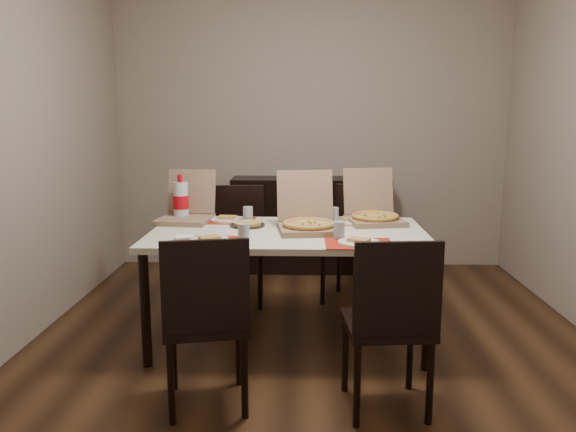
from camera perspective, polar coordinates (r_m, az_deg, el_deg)
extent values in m
cube|color=#402613|center=(3.85, 2.55, -12.86)|extent=(3.80, 4.00, 0.02)
cube|color=gray|center=(5.55, 2.34, 8.24)|extent=(3.80, 0.02, 2.60)
cube|color=gray|center=(4.00, -26.02, 6.32)|extent=(0.02, 4.00, 2.60)
cube|color=black|center=(5.42, 2.30, -0.86)|extent=(1.50, 0.40, 0.90)
cube|color=beige|center=(3.69, 0.00, -1.83)|extent=(1.80, 1.00, 0.04)
cylinder|color=black|center=(3.50, -14.29, -9.25)|extent=(0.06, 0.06, 0.71)
cylinder|color=black|center=(3.45, 14.08, -9.54)|extent=(0.06, 0.06, 0.71)
cylinder|color=black|center=(4.31, -11.11, -5.36)|extent=(0.06, 0.06, 0.71)
cylinder|color=black|center=(4.27, 11.57, -5.52)|extent=(0.06, 0.06, 0.71)
cube|color=black|center=(2.98, -8.33, -10.63)|extent=(0.49, 0.49, 0.04)
cube|color=black|center=(2.72, -8.37, -7.14)|extent=(0.42, 0.11, 0.46)
cylinder|color=black|center=(2.91, -11.80, -16.32)|extent=(0.04, 0.04, 0.43)
cylinder|color=black|center=(2.92, -4.43, -16.07)|extent=(0.04, 0.04, 0.43)
cylinder|color=black|center=(3.24, -11.57, -13.46)|extent=(0.04, 0.04, 0.43)
cylinder|color=black|center=(3.24, -5.02, -13.25)|extent=(0.04, 0.04, 0.43)
cube|color=black|center=(2.96, 9.99, -10.83)|extent=(0.45, 0.45, 0.04)
cube|color=black|center=(2.70, 11.09, -7.33)|extent=(0.42, 0.07, 0.46)
cylinder|color=black|center=(2.86, 7.03, -16.70)|extent=(0.04, 0.04, 0.43)
cylinder|color=black|center=(2.94, 14.23, -16.15)|extent=(0.04, 0.04, 0.43)
cylinder|color=black|center=(3.18, 5.84, -13.76)|extent=(0.04, 0.04, 0.43)
cylinder|color=black|center=(3.25, 12.29, -13.37)|extent=(0.04, 0.04, 0.43)
cube|color=black|center=(4.51, -5.15, -3.25)|extent=(0.45, 0.45, 0.04)
cube|color=black|center=(4.64, -5.08, 0.31)|extent=(0.42, 0.06, 0.46)
cylinder|color=black|center=(4.74, -2.80, -5.48)|extent=(0.04, 0.04, 0.43)
cylinder|color=black|center=(4.75, -7.16, -5.49)|extent=(0.04, 0.04, 0.43)
cylinder|color=black|center=(4.39, -2.86, -6.77)|extent=(0.04, 0.04, 0.43)
cylinder|color=black|center=(4.41, -7.57, -6.77)|extent=(0.04, 0.04, 0.43)
cube|color=black|center=(4.54, 6.55, -3.18)|extent=(0.55, 0.55, 0.04)
cube|color=black|center=(4.66, 7.39, 0.31)|extent=(0.40, 0.20, 0.46)
cylinder|color=black|center=(4.71, 9.30, -5.70)|extent=(0.04, 0.04, 0.43)
cylinder|color=black|center=(4.82, 5.17, -5.23)|extent=(0.04, 0.04, 0.43)
cylinder|color=black|center=(4.38, 7.95, -6.91)|extent=(0.04, 0.04, 0.43)
cylinder|color=black|center=(4.50, 3.55, -6.37)|extent=(0.04, 0.04, 0.43)
cube|color=#AB1C0B|center=(3.42, -7.95, -2.56)|extent=(0.40, 0.30, 0.00)
cylinder|color=white|center=(3.41, -7.95, -2.43)|extent=(0.23, 0.23, 0.01)
cube|color=#D0C568|center=(3.41, -7.96, -2.18)|extent=(0.15, 0.14, 0.02)
cylinder|color=#95979F|center=(3.38, -4.52, -1.71)|extent=(0.07, 0.07, 0.11)
cube|color=#B2B2B7|center=(3.43, -10.38, -2.58)|extent=(0.20, 0.04, 0.00)
cube|color=white|center=(3.48, -10.44, -2.18)|extent=(0.13, 0.13, 0.02)
cube|color=#AB1C0B|center=(3.35, 7.21, -2.79)|extent=(0.40, 0.30, 0.00)
cylinder|color=white|center=(3.35, 7.21, -2.66)|extent=(0.25, 0.25, 0.01)
cube|color=#D0C568|center=(3.35, 7.22, -2.41)|extent=(0.15, 0.13, 0.02)
cylinder|color=#95979F|center=(3.44, 5.21, -1.50)|extent=(0.07, 0.07, 0.11)
cube|color=#B2B2B7|center=(3.37, 9.99, -2.80)|extent=(0.20, 0.04, 0.00)
cube|color=#AB1C0B|center=(4.06, -6.21, -0.44)|extent=(0.40, 0.30, 0.00)
cylinder|color=white|center=(4.06, -6.22, -0.33)|extent=(0.25, 0.25, 0.01)
cube|color=#D0C568|center=(4.05, -6.22, -0.12)|extent=(0.13, 0.10, 0.02)
cylinder|color=#95979F|center=(3.98, -4.09, 0.16)|extent=(0.07, 0.07, 0.11)
cube|color=#B2B2B7|center=(4.06, -8.77, -0.49)|extent=(0.20, 0.04, 0.00)
cube|color=white|center=(4.12, -8.35, -0.15)|extent=(0.13, 0.13, 0.02)
cube|color=#AB1C0B|center=(4.00, 6.31, -0.59)|extent=(0.40, 0.30, 0.00)
cylinder|color=white|center=(4.00, 6.31, -0.48)|extent=(0.28, 0.28, 0.01)
cube|color=#D0C568|center=(4.00, 6.32, -0.27)|extent=(0.15, 0.13, 0.02)
cylinder|color=#95979F|center=(3.96, 4.66, 0.09)|extent=(0.07, 0.07, 0.11)
cube|color=#B2B2B7|center=(4.06, 8.90, -0.51)|extent=(0.20, 0.04, 0.00)
cube|color=white|center=(3.69, 0.31, -1.36)|extent=(0.14, 0.14, 0.02)
cube|color=#7E6049|center=(3.66, 2.10, -1.32)|extent=(0.42, 0.42, 0.04)
cube|color=#7E6049|center=(3.81, 1.73, 2.09)|extent=(0.39, 0.13, 0.34)
cylinder|color=#D0C568|center=(3.65, 2.10, -0.89)|extent=(0.36, 0.36, 0.02)
cube|color=#7E6049|center=(3.98, 8.83, -0.49)|extent=(0.42, 0.42, 0.04)
cube|color=#7E6049|center=(4.12, 8.16, 2.53)|extent=(0.38, 0.14, 0.33)
cylinder|color=#D0C568|center=(3.97, 8.84, -0.10)|extent=(0.36, 0.36, 0.02)
cube|color=#7E6049|center=(4.04, -10.42, -0.38)|extent=(0.39, 0.39, 0.04)
cube|color=#7E6049|center=(4.17, -9.75, 2.49)|extent=(0.36, 0.12, 0.32)
cylinder|color=black|center=(3.85, -4.14, -0.93)|extent=(0.24, 0.24, 0.01)
cylinder|color=#DDAD55|center=(3.84, -4.14, -0.72)|extent=(0.19, 0.19, 0.02)
imported|color=white|center=(3.82, 1.65, -0.88)|extent=(0.15, 0.15, 0.03)
cylinder|color=silver|center=(4.10, -10.83, 1.48)|extent=(0.11, 0.11, 0.28)
cylinder|color=#B80813|center=(4.10, -10.83, 1.41)|extent=(0.11, 0.11, 0.10)
cylinder|color=#B80813|center=(4.08, -10.91, 3.77)|extent=(0.04, 0.04, 0.05)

